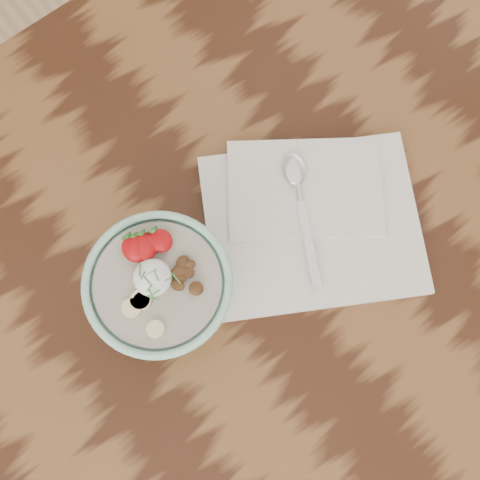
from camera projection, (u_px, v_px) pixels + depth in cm
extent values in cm
cube|color=#351A0D|center=(229.00, 260.00, 89.37)|extent=(160.00, 90.00, 4.00)
cylinder|color=#9AD0B9|center=(165.00, 298.00, 85.39)|extent=(7.73, 7.73, 1.10)
torus|color=#9AD0B9|center=(157.00, 283.00, 76.71)|extent=(17.57, 17.57, 1.01)
cylinder|color=#BBB09B|center=(158.00, 284.00, 77.24)|extent=(14.90, 14.90, 0.92)
ellipsoid|color=white|center=(152.00, 278.00, 76.12)|extent=(4.44, 4.44, 2.44)
ellipsoid|color=#AB070B|center=(142.00, 248.00, 77.07)|extent=(3.08, 3.39, 1.69)
cone|color=#286623|center=(135.00, 238.00, 77.08)|extent=(1.40, 1.03, 1.52)
ellipsoid|color=#AB070B|center=(136.00, 248.00, 77.03)|extent=(3.18, 3.50, 1.75)
cone|color=#286623|center=(128.00, 238.00, 77.05)|extent=(1.40, 1.03, 1.52)
ellipsoid|color=#AB070B|center=(161.00, 241.00, 77.41)|extent=(2.70, 2.97, 1.49)
cone|color=#286623|center=(154.00, 232.00, 77.38)|extent=(1.40, 1.03, 1.52)
ellipsoid|color=#AB070B|center=(149.00, 244.00, 77.33)|extent=(2.63, 2.89, 1.45)
cone|color=#286623|center=(142.00, 235.00, 77.29)|extent=(1.40, 1.03, 1.52)
cylinder|color=beige|center=(132.00, 308.00, 75.62)|extent=(2.28, 2.28, 0.70)
cylinder|color=beige|center=(155.00, 329.00, 74.98)|extent=(2.07, 2.07, 0.70)
cylinder|color=beige|center=(142.00, 301.00, 75.85)|extent=(2.07, 2.07, 0.70)
cylinder|color=beige|center=(140.00, 300.00, 75.88)|extent=(2.30, 2.30, 0.70)
ellipsoid|color=#573119|center=(196.00, 288.00, 76.03)|extent=(2.22, 2.22, 1.19)
ellipsoid|color=#573119|center=(181.00, 277.00, 76.44)|extent=(1.92, 1.76, 0.90)
ellipsoid|color=#573119|center=(187.00, 271.00, 76.55)|extent=(1.60, 1.88, 0.92)
ellipsoid|color=#573119|center=(180.00, 271.00, 76.68)|extent=(1.77, 1.86, 1.10)
ellipsoid|color=#573119|center=(189.00, 265.00, 76.80)|extent=(2.03, 1.88, 0.97)
ellipsoid|color=#573119|center=(180.00, 273.00, 76.74)|extent=(1.03, 1.28, 0.86)
ellipsoid|color=#573119|center=(177.00, 272.00, 76.67)|extent=(1.41, 1.30, 0.96)
ellipsoid|color=#573119|center=(180.00, 271.00, 76.58)|extent=(2.13, 2.15, 0.98)
ellipsoid|color=#573119|center=(178.00, 285.00, 76.15)|extent=(1.93, 2.07, 1.10)
ellipsoid|color=#573119|center=(183.00, 262.00, 76.87)|extent=(2.19, 2.12, 1.32)
cylinder|color=#3C8A3A|center=(152.00, 272.00, 75.12)|extent=(1.28, 0.30, 0.22)
cylinder|color=#3C8A3A|center=(140.00, 270.00, 75.18)|extent=(1.04, 1.20, 0.23)
cylinder|color=#3C8A3A|center=(151.00, 294.00, 74.44)|extent=(0.46, 1.37, 0.23)
cylinder|color=#3C8A3A|center=(176.00, 278.00, 74.93)|extent=(0.21, 1.53, 0.23)
cylinder|color=#3C8A3A|center=(156.00, 276.00, 75.00)|extent=(0.52, 1.31, 0.23)
cylinder|color=#3C8A3A|center=(150.00, 288.00, 74.63)|extent=(0.99, 0.54, 0.21)
cylinder|color=#3C8A3A|center=(143.00, 275.00, 75.01)|extent=(0.97, 0.62, 0.21)
cylinder|color=#3C8A3A|center=(146.00, 279.00, 74.90)|extent=(0.28, 1.33, 0.23)
cylinder|color=#3C8A3A|center=(168.00, 279.00, 74.90)|extent=(0.95, 0.29, 0.21)
cylinder|color=#3C8A3A|center=(154.00, 298.00, 74.33)|extent=(1.03, 1.28, 0.23)
cylinder|color=#3C8A3A|center=(155.00, 293.00, 74.47)|extent=(1.40, 0.28, 0.23)
cube|color=silver|center=(312.00, 224.00, 88.05)|extent=(35.41, 33.42, 1.07)
cube|color=silver|center=(305.00, 188.00, 88.49)|extent=(24.69, 23.24, 0.64)
cube|color=silver|center=(309.00, 243.00, 85.95)|extent=(6.51, 10.86, 0.36)
cylinder|color=silver|center=(298.00, 190.00, 87.73)|extent=(2.07, 3.03, 0.71)
ellipsoid|color=silver|center=(294.00, 169.00, 88.38)|extent=(4.95, 5.59, 0.97)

